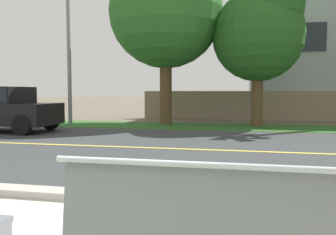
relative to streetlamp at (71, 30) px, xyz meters
The scene contains 9 objects.
ground_plane 7.84m from the streetlamp, 34.38° to the right, with size 140.00×140.00×0.00m, color #665B4C.
curb_edge 11.67m from the streetlamp, 59.41° to the right, with size 44.00×0.30×0.11m, color #ADA89E.
street_asphalt 8.67m from the streetlamp, 43.58° to the right, with size 52.00×8.00×0.01m, color #383A3D.
road_centre_line 8.67m from the streetlamp, 43.58° to the right, with size 48.00×0.14×0.01m, color #E0CC4C.
far_verge_grass 6.83m from the streetlamp, ahead, with size 48.00×2.80×0.02m, color #2D6026.
streetlamp is the anchor object (origin of this frame).
shade_tree_far_left 4.19m from the streetlamp, ahead, with size 4.67×4.67×7.71m.
shade_tree_left 7.66m from the streetlamp, ahead, with size 3.54×3.54×5.85m.
garden_wall 9.95m from the streetlamp, 24.10° to the left, with size 13.00×0.36×1.40m, color gray.
Camera 1 is at (1.37, -1.73, 1.39)m, focal length 37.64 mm.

